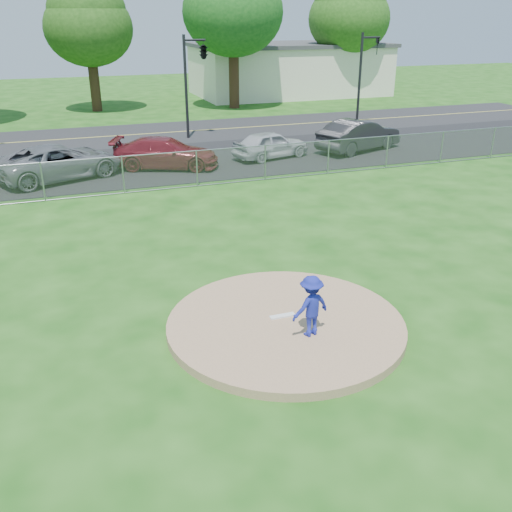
{
  "coord_description": "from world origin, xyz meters",
  "views": [
    {
      "loc": [
        -4.46,
        -10.44,
        6.63
      ],
      "look_at": [
        0.0,
        2.0,
        1.0
      ],
      "focal_mm": 40.0,
      "sensor_mm": 36.0,
      "label": 1
    }
  ],
  "objects_px": {
    "traffic_signal_right": "(364,71)",
    "parked_car_charcoal": "(359,135)",
    "commercial_building": "(289,69)",
    "parked_car_gray": "(60,162)",
    "pitcher": "(311,306)",
    "tree_far_right": "(350,8)",
    "parked_car_pearl": "(271,144)",
    "parked_car_darkred": "(166,153)",
    "traffic_signal_center": "(202,53)",
    "tree_center": "(87,16)"
  },
  "relations": [
    {
      "from": "tree_far_right",
      "to": "pitcher",
      "type": "bearing_deg",
      "value": -118.92
    },
    {
      "from": "parked_car_darkred",
      "to": "parked_car_gray",
      "type": "bearing_deg",
      "value": 115.27
    },
    {
      "from": "tree_far_right",
      "to": "commercial_building",
      "type": "bearing_deg",
      "value": 143.13
    },
    {
      "from": "tree_center",
      "to": "pitcher",
      "type": "bearing_deg",
      "value": -87.9
    },
    {
      "from": "traffic_signal_center",
      "to": "parked_car_gray",
      "type": "bearing_deg",
      "value": -140.37
    },
    {
      "from": "parked_car_charcoal",
      "to": "parked_car_pearl",
      "type": "bearing_deg",
      "value": 69.71
    },
    {
      "from": "tree_center",
      "to": "parked_car_gray",
      "type": "height_order",
      "value": "tree_center"
    },
    {
      "from": "tree_far_right",
      "to": "parked_car_gray",
      "type": "xyz_separation_m",
      "value": [
        -24.28,
        -19.83,
        -6.31
      ]
    },
    {
      "from": "tree_center",
      "to": "pitcher",
      "type": "xyz_separation_m",
      "value": [
        1.27,
        -34.72,
        -5.58
      ]
    },
    {
      "from": "parked_car_gray",
      "to": "parked_car_charcoal",
      "type": "relative_size",
      "value": 1.09
    },
    {
      "from": "tree_far_right",
      "to": "traffic_signal_center",
      "type": "height_order",
      "value": "tree_far_right"
    },
    {
      "from": "parked_car_gray",
      "to": "parked_car_charcoal",
      "type": "bearing_deg",
      "value": -109.55
    },
    {
      "from": "traffic_signal_right",
      "to": "parked_car_darkred",
      "type": "xyz_separation_m",
      "value": [
        -13.84,
        -6.53,
        -2.65
      ]
    },
    {
      "from": "tree_center",
      "to": "pitcher",
      "type": "height_order",
      "value": "tree_center"
    },
    {
      "from": "traffic_signal_right",
      "to": "parked_car_gray",
      "type": "xyz_separation_m",
      "value": [
        -18.52,
        -6.83,
        -2.61
      ]
    },
    {
      "from": "traffic_signal_right",
      "to": "tree_far_right",
      "type": "bearing_deg",
      "value": 66.09
    },
    {
      "from": "commercial_building",
      "to": "parked_car_charcoal",
      "type": "distance_m",
      "value": 22.95
    },
    {
      "from": "pitcher",
      "to": "parked_car_pearl",
      "type": "bearing_deg",
      "value": -121.71
    },
    {
      "from": "traffic_signal_right",
      "to": "commercial_building",
      "type": "bearing_deg",
      "value": 83.71
    },
    {
      "from": "parked_car_gray",
      "to": "parked_car_charcoal",
      "type": "xyz_separation_m",
      "value": [
        14.89,
        0.56,
        0.06
      ]
    },
    {
      "from": "commercial_building",
      "to": "tree_center",
      "type": "distance_m",
      "value": 17.99
    },
    {
      "from": "tree_far_right",
      "to": "pitcher",
      "type": "distance_m",
      "value": 41.27
    },
    {
      "from": "traffic_signal_right",
      "to": "parked_car_pearl",
      "type": "height_order",
      "value": "traffic_signal_right"
    },
    {
      "from": "traffic_signal_right",
      "to": "pitcher",
      "type": "height_order",
      "value": "traffic_signal_right"
    },
    {
      "from": "pitcher",
      "to": "parked_car_darkred",
      "type": "relative_size",
      "value": 0.29
    },
    {
      "from": "commercial_building",
      "to": "parked_car_gray",
      "type": "bearing_deg",
      "value": -131.61
    },
    {
      "from": "commercial_building",
      "to": "parked_car_gray",
      "type": "relative_size",
      "value": 3.08
    },
    {
      "from": "commercial_building",
      "to": "parked_car_charcoal",
      "type": "xyz_separation_m",
      "value": [
        -5.39,
        -22.27,
        -1.35
      ]
    },
    {
      "from": "tree_far_right",
      "to": "parked_car_pearl",
      "type": "xyz_separation_m",
      "value": [
        -14.31,
        -19.28,
        -6.38
      ]
    },
    {
      "from": "parked_car_gray",
      "to": "parked_car_charcoal",
      "type": "height_order",
      "value": "parked_car_charcoal"
    },
    {
      "from": "parked_car_charcoal",
      "to": "tree_far_right",
      "type": "bearing_deg",
      "value": -46.36
    },
    {
      "from": "tree_center",
      "to": "parked_car_gray",
      "type": "distance_m",
      "value": 19.95
    },
    {
      "from": "traffic_signal_right",
      "to": "parked_car_charcoal",
      "type": "height_order",
      "value": "traffic_signal_right"
    },
    {
      "from": "pitcher",
      "to": "parked_car_charcoal",
      "type": "distance_m",
      "value": 19.43
    },
    {
      "from": "parked_car_pearl",
      "to": "traffic_signal_right",
      "type": "bearing_deg",
      "value": -68.87
    },
    {
      "from": "traffic_signal_center",
      "to": "pitcher",
      "type": "height_order",
      "value": "traffic_signal_center"
    },
    {
      "from": "tree_far_right",
      "to": "tree_center",
      "type": "bearing_deg",
      "value": -177.27
    },
    {
      "from": "parked_car_charcoal",
      "to": "pitcher",
      "type": "bearing_deg",
      "value": 127.45
    },
    {
      "from": "parked_car_gray",
      "to": "traffic_signal_center",
      "type": "bearing_deg",
      "value": -72.09
    },
    {
      "from": "traffic_signal_right",
      "to": "parked_car_gray",
      "type": "height_order",
      "value": "traffic_signal_right"
    },
    {
      "from": "tree_center",
      "to": "parked_car_pearl",
      "type": "xyz_separation_m",
      "value": [
        6.69,
        -18.28,
        -5.79
      ]
    },
    {
      "from": "tree_far_right",
      "to": "traffic_signal_right",
      "type": "distance_m",
      "value": 14.69
    },
    {
      "from": "parked_car_pearl",
      "to": "parked_car_charcoal",
      "type": "relative_size",
      "value": 0.8
    },
    {
      "from": "commercial_building",
      "to": "pitcher",
      "type": "xyz_separation_m",
      "value": [
        -15.73,
        -38.72,
        -1.27
      ]
    },
    {
      "from": "pitcher",
      "to": "parked_car_pearl",
      "type": "relative_size",
      "value": 0.35
    },
    {
      "from": "parked_car_darkred",
      "to": "tree_center",
      "type": "bearing_deg",
      "value": 25.87
    },
    {
      "from": "pitcher",
      "to": "parked_car_charcoal",
      "type": "bearing_deg",
      "value": -135.62
    },
    {
      "from": "commercial_building",
      "to": "parked_car_pearl",
      "type": "bearing_deg",
      "value": -114.83
    },
    {
      "from": "tree_far_right",
      "to": "parked_car_pearl",
      "type": "distance_m",
      "value": 24.84
    },
    {
      "from": "tree_far_right",
      "to": "parked_car_darkred",
      "type": "distance_m",
      "value": 28.39
    }
  ]
}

